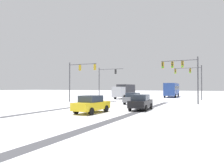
# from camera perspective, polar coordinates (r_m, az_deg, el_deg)

# --- Properties ---
(wheel_track_left_lane) EXTENTS (0.86, 29.90, 0.01)m
(wheel_track_left_lane) POSITION_cam_1_polar(r_m,az_deg,el_deg) (19.45, 6.31, -7.91)
(wheel_track_left_lane) COLOR #4C4C51
(wheel_track_left_lane) RESTS_ON ground
(wheel_track_right_lane) EXTENTS (0.86, 29.90, 0.01)m
(wheel_track_right_lane) POSITION_cam_1_polar(r_m,az_deg,el_deg) (23.63, -13.63, -6.65)
(wheel_track_right_lane) COLOR #4C4C51
(wheel_track_right_lane) RESTS_ON ground
(sidewalk_kerb_right) EXTENTS (4.00, 29.90, 0.12)m
(sidewalk_kerb_right) POSITION_cam_1_polar(r_m,az_deg,el_deg) (17.02, 25.13, -8.62)
(sidewalk_kerb_right) COLOR white
(sidewalk_kerb_right) RESTS_ON ground
(traffic_signal_far_left) EXTENTS (5.53, 0.38, 6.50)m
(traffic_signal_far_left) POSITION_cam_1_polar(r_m,az_deg,el_deg) (42.66, -1.83, 1.77)
(traffic_signal_far_left) COLOR #47474C
(traffic_signal_far_left) RESTS_ON ground
(traffic_signal_far_right) EXTENTS (5.08, 0.54, 6.50)m
(traffic_signal_far_right) POSITION_cam_1_polar(r_m,az_deg,el_deg) (42.08, 21.11, 2.15)
(traffic_signal_far_right) COLOR #47474C
(traffic_signal_far_right) RESTS_ON ground
(traffic_signal_near_right) EXTENTS (4.99, 0.39, 6.50)m
(traffic_signal_near_right) POSITION_cam_1_polar(r_m,az_deg,el_deg) (30.10, 18.86, 3.65)
(traffic_signal_near_right) COLOR #47474C
(traffic_signal_near_right) RESTS_ON ground
(traffic_signal_near_left) EXTENTS (5.08, 0.48, 6.50)m
(traffic_signal_near_left) POSITION_cam_1_polar(r_m,az_deg,el_deg) (34.03, -9.21, 2.82)
(traffic_signal_near_left) COLOR #47474C
(traffic_signal_near_left) RESTS_ON ground
(car_grey_lead) EXTENTS (1.87, 4.12, 1.62)m
(car_grey_lead) POSITION_cam_1_polar(r_m,az_deg,el_deg) (29.59, 5.81, -3.95)
(car_grey_lead) COLOR slate
(car_grey_lead) RESTS_ON ground
(car_black_second) EXTENTS (2.02, 4.19, 1.62)m
(car_black_second) POSITION_cam_1_polar(r_m,az_deg,el_deg) (22.00, 7.92, -4.97)
(car_black_second) COLOR black
(car_black_second) RESTS_ON ground
(car_yellow_cab_third) EXTENTS (1.98, 4.17, 1.62)m
(car_yellow_cab_third) POSITION_cam_1_polar(r_m,az_deg,el_deg) (19.26, -5.69, -5.54)
(car_yellow_cab_third) COLOR yellow
(car_yellow_cab_third) RESTS_ON ground
(bus_oncoming) EXTENTS (3.05, 11.10, 3.38)m
(bus_oncoming) POSITION_cam_1_polar(r_m,az_deg,el_deg) (53.04, 16.18, -1.33)
(bus_oncoming) COLOR #284793
(bus_oncoming) RESTS_ON ground
(box_truck_delivery) EXTENTS (2.53, 7.48, 3.02)m
(box_truck_delivery) POSITION_cam_1_polar(r_m,az_deg,el_deg) (44.41, 3.42, -1.90)
(box_truck_delivery) COLOR #B7BABF
(box_truck_delivery) RESTS_ON ground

